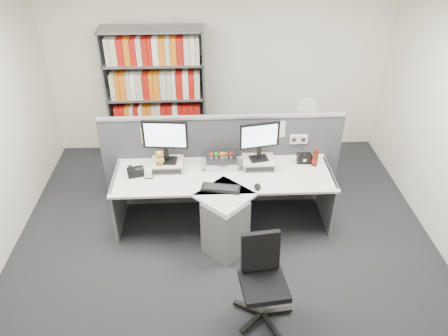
{
  "coord_description": "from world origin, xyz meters",
  "views": [
    {
      "loc": [
        -0.18,
        -3.44,
        3.61
      ],
      "look_at": [
        0.0,
        0.65,
        0.92
      ],
      "focal_mm": 34.93,
      "sensor_mm": 36.0,
      "label": 1
    }
  ],
  "objects_px": {
    "desktop_pc": "(221,161)",
    "speaker": "(304,158)",
    "monitor_right": "(260,138)",
    "desk_phone": "(135,172)",
    "cola_bottle": "(315,159)",
    "filing_cabinet": "(302,148)",
    "shelving_unit": "(157,99)",
    "monitor_left": "(165,138)",
    "desk": "(224,204)",
    "desk_calendar": "(148,174)",
    "mouse": "(258,187)",
    "desk_fan": "(306,109)",
    "office_chair": "(262,277)",
    "keyboard": "(221,188)"
  },
  "relations": [
    {
      "from": "desk_calendar",
      "to": "monitor_left",
      "type": "bearing_deg",
      "value": 42.8
    },
    {
      "from": "shelving_unit",
      "to": "filing_cabinet",
      "type": "xyz_separation_m",
      "value": [
        2.1,
        -0.45,
        -0.63
      ]
    },
    {
      "from": "desk",
      "to": "office_chair",
      "type": "bearing_deg",
      "value": -75.16
    },
    {
      "from": "desk",
      "to": "monitor_left",
      "type": "bearing_deg",
      "value": 150.11
    },
    {
      "from": "desk_phone",
      "to": "filing_cabinet",
      "type": "bearing_deg",
      "value": 26.6
    },
    {
      "from": "desk_phone",
      "to": "office_chair",
      "type": "bearing_deg",
      "value": -47.04
    },
    {
      "from": "mouse",
      "to": "shelving_unit",
      "type": "xyz_separation_m",
      "value": [
        -1.27,
        1.92,
        0.23
      ]
    },
    {
      "from": "desk_phone",
      "to": "filing_cabinet",
      "type": "distance_m",
      "value": 2.54
    },
    {
      "from": "keyboard",
      "to": "desk_phone",
      "type": "height_order",
      "value": "desk_phone"
    },
    {
      "from": "monitor_right",
      "to": "cola_bottle",
      "type": "xyz_separation_m",
      "value": [
        0.68,
        -0.01,
        -0.3
      ]
    },
    {
      "from": "speaker",
      "to": "cola_bottle",
      "type": "distance_m",
      "value": 0.14
    },
    {
      "from": "desk_fan",
      "to": "office_chair",
      "type": "xyz_separation_m",
      "value": [
        -0.89,
        -2.57,
        -0.51
      ]
    },
    {
      "from": "desk_calendar",
      "to": "desk_fan",
      "type": "bearing_deg",
      "value": 30.21
    },
    {
      "from": "monitor_left",
      "to": "keyboard",
      "type": "xyz_separation_m",
      "value": [
        0.63,
        -0.46,
        -0.41
      ]
    },
    {
      "from": "desk_calendar",
      "to": "filing_cabinet",
      "type": "bearing_deg",
      "value": 30.23
    },
    {
      "from": "office_chair",
      "to": "monitor_left",
      "type": "bearing_deg",
      "value": 122.15
    },
    {
      "from": "keyboard",
      "to": "desk_phone",
      "type": "distance_m",
      "value": 1.06
    },
    {
      "from": "monitor_right",
      "to": "keyboard",
      "type": "height_order",
      "value": "monitor_right"
    },
    {
      "from": "shelving_unit",
      "to": "filing_cabinet",
      "type": "bearing_deg",
      "value": -12.07
    },
    {
      "from": "desk",
      "to": "shelving_unit",
      "type": "distance_m",
      "value": 2.12
    },
    {
      "from": "mouse",
      "to": "speaker",
      "type": "distance_m",
      "value": 0.82
    },
    {
      "from": "desk",
      "to": "speaker",
      "type": "relative_size",
      "value": 14.53
    },
    {
      "from": "desk",
      "to": "desk_phone",
      "type": "bearing_deg",
      "value": 165.04
    },
    {
      "from": "desktop_pc",
      "to": "speaker",
      "type": "relative_size",
      "value": 2.09
    },
    {
      "from": "speaker",
      "to": "desk_fan",
      "type": "height_order",
      "value": "desk_fan"
    },
    {
      "from": "monitor_left",
      "to": "desk",
      "type": "bearing_deg",
      "value": -29.89
    },
    {
      "from": "desk_phone",
      "to": "monitor_right",
      "type": "bearing_deg",
      "value": 4.1
    },
    {
      "from": "monitor_right",
      "to": "speaker",
      "type": "height_order",
      "value": "monitor_right"
    },
    {
      "from": "office_chair",
      "to": "desk",
      "type": "bearing_deg",
      "value": 104.84
    },
    {
      "from": "speaker",
      "to": "cola_bottle",
      "type": "height_order",
      "value": "cola_bottle"
    },
    {
      "from": "desk_calendar",
      "to": "desk_fan",
      "type": "height_order",
      "value": "desk_fan"
    },
    {
      "from": "office_chair",
      "to": "desktop_pc",
      "type": "bearing_deg",
      "value": 101.49
    },
    {
      "from": "desktop_pc",
      "to": "desk_fan",
      "type": "bearing_deg",
      "value": 38.28
    },
    {
      "from": "mouse",
      "to": "filing_cabinet",
      "type": "relative_size",
      "value": 0.17
    },
    {
      "from": "monitor_right",
      "to": "shelving_unit",
      "type": "bearing_deg",
      "value": 132.28
    },
    {
      "from": "desk_phone",
      "to": "cola_bottle",
      "type": "bearing_deg",
      "value": 2.46
    },
    {
      "from": "speaker",
      "to": "desk_phone",
      "type": "bearing_deg",
      "value": -175.32
    },
    {
      "from": "desktop_pc",
      "to": "desk_calendar",
      "type": "height_order",
      "value": "desk_calendar"
    },
    {
      "from": "cola_bottle",
      "to": "filing_cabinet",
      "type": "relative_size",
      "value": 0.34
    },
    {
      "from": "desk_calendar",
      "to": "desktop_pc",
      "type": "bearing_deg",
      "value": 16.15
    },
    {
      "from": "shelving_unit",
      "to": "filing_cabinet",
      "type": "relative_size",
      "value": 2.86
    },
    {
      "from": "desk_phone",
      "to": "desk_calendar",
      "type": "xyz_separation_m",
      "value": [
        0.16,
        -0.09,
        0.02
      ]
    },
    {
      "from": "keyboard",
      "to": "mouse",
      "type": "xyz_separation_m",
      "value": [
        0.41,
        -0.0,
        0.01
      ]
    },
    {
      "from": "desk",
      "to": "filing_cabinet",
      "type": "bearing_deg",
      "value": 49.39
    },
    {
      "from": "desk_phone",
      "to": "desk_calendar",
      "type": "distance_m",
      "value": 0.19
    },
    {
      "from": "desk",
      "to": "desktop_pc",
      "type": "bearing_deg",
      "value": 92.19
    },
    {
      "from": "shelving_unit",
      "to": "office_chair",
      "type": "distance_m",
      "value": 3.29
    },
    {
      "from": "speaker",
      "to": "monitor_right",
      "type": "bearing_deg",
      "value": -173.84
    },
    {
      "from": "monitor_right",
      "to": "speaker",
      "type": "relative_size",
      "value": 2.71
    },
    {
      "from": "monitor_right",
      "to": "mouse",
      "type": "xyz_separation_m",
      "value": [
        -0.06,
        -0.46,
        -0.37
      ]
    }
  ]
}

